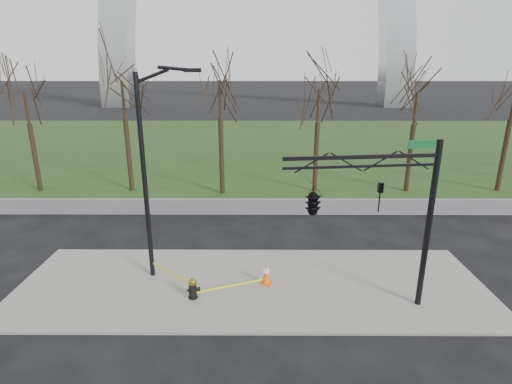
{
  "coord_description": "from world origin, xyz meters",
  "views": [
    {
      "loc": [
        0.23,
        -13.65,
        8.13
      ],
      "look_at": [
        0.16,
        2.0,
        3.22
      ],
      "focal_mm": 27.83,
      "sensor_mm": 36.0,
      "label": 1
    }
  ],
  "objects_px": {
    "street_light": "(149,165)",
    "traffic_cone": "(266,275)",
    "traffic_signal_mast": "(336,199)",
    "fire_hydrant": "(193,289)"
  },
  "relations": [
    {
      "from": "fire_hydrant",
      "to": "street_light",
      "type": "bearing_deg",
      "value": 129.86
    },
    {
      "from": "street_light",
      "to": "traffic_cone",
      "type": "bearing_deg",
      "value": -7.03
    },
    {
      "from": "traffic_cone",
      "to": "street_light",
      "type": "xyz_separation_m",
      "value": [
        -4.36,
        0.66,
        4.2
      ]
    },
    {
      "from": "traffic_signal_mast",
      "to": "traffic_cone",
      "type": "bearing_deg",
      "value": 134.81
    },
    {
      "from": "fire_hydrant",
      "to": "traffic_cone",
      "type": "height_order",
      "value": "fire_hydrant"
    },
    {
      "from": "fire_hydrant",
      "to": "traffic_signal_mast",
      "type": "xyz_separation_m",
      "value": [
        4.85,
        -0.71,
        3.66
      ]
    },
    {
      "from": "street_light",
      "to": "traffic_signal_mast",
      "type": "distance_m",
      "value": 6.97
    },
    {
      "from": "traffic_cone",
      "to": "fire_hydrant",
      "type": "bearing_deg",
      "value": -159.23
    },
    {
      "from": "street_light",
      "to": "traffic_signal_mast",
      "type": "height_order",
      "value": "street_light"
    },
    {
      "from": "traffic_cone",
      "to": "traffic_signal_mast",
      "type": "distance_m",
      "value": 4.59
    }
  ]
}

